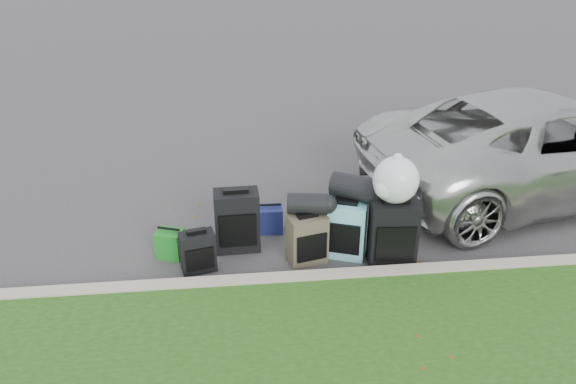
{
  "coord_description": "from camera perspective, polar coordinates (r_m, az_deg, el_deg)",
  "views": [
    {
      "loc": [
        -0.74,
        -5.94,
        3.65
      ],
      "look_at": [
        -0.1,
        0.2,
        0.55
      ],
      "focal_mm": 35.0,
      "sensor_mm": 36.0,
      "label": 1
    }
  ],
  "objects": [
    {
      "name": "tote_green",
      "position": [
        6.72,
        -11.88,
        -5.19
      ],
      "size": [
        0.36,
        0.32,
        0.33
      ],
      "primitive_type": "cube",
      "rotation": [
        0.0,
        0.0,
        -0.33
      ],
      "color": "#1A771E",
      "rests_on": "ground"
    },
    {
      "name": "duffel_right",
      "position": [
        6.43,
        6.78,
        0.45
      ],
      "size": [
        0.6,
        0.52,
        0.29
      ],
      "primitive_type": "cylinder",
      "rotation": [
        0.0,
        1.57,
        -0.53
      ],
      "color": "black",
      "rests_on": "suitcase_teal"
    },
    {
      "name": "duffel_left",
      "position": [
        6.29,
        1.98,
        -1.19
      ],
      "size": [
        0.48,
        0.31,
        0.24
      ],
      "primitive_type": "cylinder",
      "rotation": [
        0.0,
        1.57,
        -0.17
      ],
      "color": "black",
      "rests_on": "suitcase_olive"
    },
    {
      "name": "tote_navy",
      "position": [
        7.09,
        -1.83,
        -2.78
      ],
      "size": [
        0.32,
        0.25,
        0.33
      ],
      "primitive_type": "cube",
      "rotation": [
        0.0,
        0.0,
        -0.03
      ],
      "color": "navy",
      "rests_on": "ground"
    },
    {
      "name": "trash_bag",
      "position": [
        6.18,
        10.91,
        1.21
      ],
      "size": [
        0.5,
        0.5,
        0.5
      ],
      "primitive_type": "sphere",
      "color": "white",
      "rests_on": "suitcase_large_black_right"
    },
    {
      "name": "suitcase_large_black_left",
      "position": [
        6.66,
        -5.19,
        -2.92
      ],
      "size": [
        0.53,
        0.33,
        0.75
      ],
      "primitive_type": "cube",
      "rotation": [
        0.0,
        0.0,
        0.03
      ],
      "color": "black",
      "rests_on": "ground"
    },
    {
      "name": "suitcase_olive",
      "position": [
        6.43,
        1.96,
        -4.81
      ],
      "size": [
        0.48,
        0.36,
        0.59
      ],
      "primitive_type": "cube",
      "rotation": [
        0.0,
        0.0,
        0.24
      ],
      "color": "#3C3828",
      "rests_on": "ground"
    },
    {
      "name": "suitcase_small_black",
      "position": [
        6.38,
        -9.13,
        -6.03
      ],
      "size": [
        0.42,
        0.29,
        0.48
      ],
      "primitive_type": "cube",
      "rotation": [
        0.0,
        0.0,
        0.23
      ],
      "color": "black",
      "rests_on": "ground"
    },
    {
      "name": "ground",
      "position": [
        7.01,
        0.99,
        -4.71
      ],
      "size": [
        120.0,
        120.0,
        0.0
      ],
      "primitive_type": "plane",
      "color": "#383535",
      "rests_on": "ground"
    },
    {
      "name": "suitcase_large_black_right",
      "position": [
        6.45,
        10.61,
        -4.14
      ],
      "size": [
        0.55,
        0.36,
        0.79
      ],
      "primitive_type": "cube",
      "rotation": [
        0.0,
        0.0,
        -0.08
      ],
      "color": "black",
      "rests_on": "ground"
    },
    {
      "name": "suitcase_teal",
      "position": [
        6.55,
        5.81,
        -3.82
      ],
      "size": [
        0.55,
        0.43,
        0.68
      ],
      "primitive_type": "cube",
      "rotation": [
        0.0,
        0.0,
        -0.35
      ],
      "color": "#57A1AA",
      "rests_on": "ground"
    },
    {
      "name": "suv",
      "position": [
        8.69,
        24.67,
        4.45
      ],
      "size": [
        5.52,
        3.32,
        1.43
      ],
      "primitive_type": "imported",
      "rotation": [
        0.0,
        0.0,
        1.76
      ],
      "color": "#B7B7B2",
      "rests_on": "ground"
    },
    {
      "name": "curb",
      "position": [
        6.14,
        2.12,
        -8.95
      ],
      "size": [
        120.0,
        0.18,
        0.15
      ],
      "primitive_type": "cube",
      "color": "#9E937F",
      "rests_on": "ground"
    }
  ]
}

